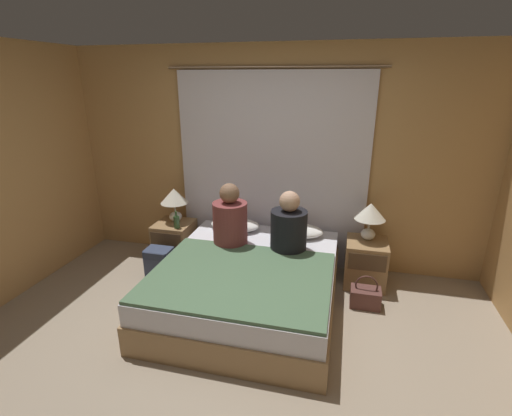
# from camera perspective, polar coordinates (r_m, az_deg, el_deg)

# --- Properties ---
(ground_plane) EXTENTS (16.00, 16.00, 0.00)m
(ground_plane) POSITION_cam_1_polar(r_m,az_deg,el_deg) (3.23, -4.98, -22.23)
(ground_plane) COLOR gray
(wall_back) EXTENTS (4.87, 0.06, 2.50)m
(wall_back) POSITION_cam_1_polar(r_m,az_deg,el_deg) (4.31, 2.53, 7.46)
(wall_back) COLOR tan
(wall_back) RESTS_ON ground_plane
(curtain_panel) EXTENTS (2.37, 0.02, 2.26)m
(curtain_panel) POSITION_cam_1_polar(r_m,az_deg,el_deg) (4.28, 2.34, 5.65)
(curtain_panel) COLOR silver
(curtain_panel) RESTS_ON ground_plane
(bed) EXTENTS (1.65, 1.92, 0.48)m
(bed) POSITION_cam_1_polar(r_m,az_deg,el_deg) (3.70, -1.09, -11.60)
(bed) COLOR #99754C
(bed) RESTS_ON ground_plane
(nightstand_left) EXTENTS (0.43, 0.45, 0.50)m
(nightstand_left) POSITION_cam_1_polar(r_m,az_deg,el_deg) (4.64, -12.36, -5.13)
(nightstand_left) COLOR #937047
(nightstand_left) RESTS_ON ground_plane
(nightstand_right) EXTENTS (0.43, 0.45, 0.50)m
(nightstand_right) POSITION_cam_1_polar(r_m,az_deg,el_deg) (4.22, 16.48, -8.09)
(nightstand_right) COLOR #937047
(nightstand_right) RESTS_ON ground_plane
(lamp_left) EXTENTS (0.32, 0.32, 0.41)m
(lamp_left) POSITION_cam_1_polar(r_m,az_deg,el_deg) (4.50, -12.47, 1.43)
(lamp_left) COLOR silver
(lamp_left) RESTS_ON nightstand_left
(lamp_right) EXTENTS (0.32, 0.32, 0.41)m
(lamp_right) POSITION_cam_1_polar(r_m,az_deg,el_deg) (4.07, 17.16, -0.93)
(lamp_right) COLOR silver
(lamp_right) RESTS_ON nightstand_right
(pillow_left) EXTENTS (0.57, 0.36, 0.12)m
(pillow_left) POSITION_cam_1_polar(r_m,az_deg,el_deg) (4.30, -3.24, -2.57)
(pillow_left) COLOR white
(pillow_left) RESTS_ON bed
(pillow_right) EXTENTS (0.57, 0.36, 0.12)m
(pillow_right) POSITION_cam_1_polar(r_m,az_deg,el_deg) (4.16, 6.37, -3.46)
(pillow_right) COLOR white
(pillow_right) RESTS_ON bed
(blanket_on_bed) EXTENTS (1.59, 1.25, 0.03)m
(blanket_on_bed) POSITION_cam_1_polar(r_m,az_deg,el_deg) (3.32, -2.51, -10.46)
(blanket_on_bed) COLOR #4C6B4C
(blanket_on_bed) RESTS_ON bed
(person_left_in_bed) EXTENTS (0.36, 0.36, 0.66)m
(person_left_in_bed) POSITION_cam_1_polar(r_m,az_deg,el_deg) (3.86, -4.00, -1.85)
(person_left_in_bed) COLOR brown
(person_left_in_bed) RESTS_ON bed
(person_right_in_bed) EXTENTS (0.37, 0.37, 0.63)m
(person_right_in_bed) POSITION_cam_1_polar(r_m,az_deg,el_deg) (3.73, 5.07, -2.94)
(person_right_in_bed) COLOR black
(person_right_in_bed) RESTS_ON bed
(beer_bottle_on_left_stand) EXTENTS (0.07, 0.07, 0.20)m
(beer_bottle_on_left_stand) POSITION_cam_1_polar(r_m,az_deg,el_deg) (4.36, -12.11, -2.08)
(beer_bottle_on_left_stand) COLOR #2D4C28
(beer_bottle_on_left_stand) RESTS_ON nightstand_left
(backpack_on_floor) EXTENTS (0.28, 0.22, 0.37)m
(backpack_on_floor) POSITION_cam_1_polar(r_m,az_deg,el_deg) (4.29, -14.64, -8.05)
(backpack_on_floor) COLOR #333D56
(backpack_on_floor) RESTS_ON ground_plane
(handbag_on_floor) EXTENTS (0.29, 0.20, 0.33)m
(handbag_on_floor) POSITION_cam_1_polar(r_m,az_deg,el_deg) (3.91, 16.47, -12.94)
(handbag_on_floor) COLOR brown
(handbag_on_floor) RESTS_ON ground_plane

